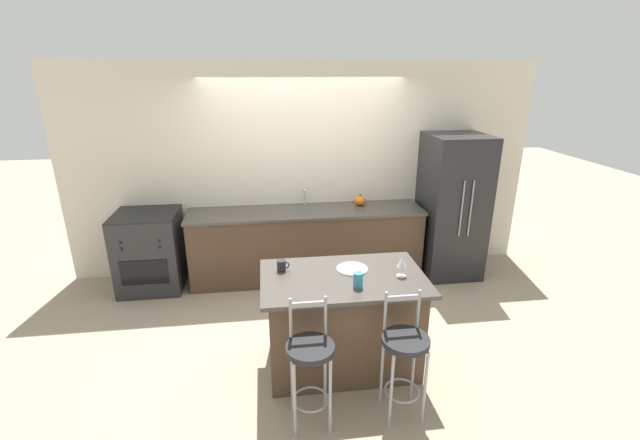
% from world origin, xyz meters
% --- Properties ---
extents(ground_plane, '(18.00, 18.00, 0.00)m').
position_xyz_m(ground_plane, '(0.00, 0.00, 0.00)').
color(ground_plane, tan).
extents(wall_back, '(6.00, 0.07, 2.70)m').
position_xyz_m(wall_back, '(0.00, 0.70, 1.35)').
color(wall_back, beige).
rests_on(wall_back, ground_plane).
extents(back_counter, '(2.94, 0.68, 0.92)m').
position_xyz_m(back_counter, '(0.00, 0.38, 0.46)').
color(back_counter, '#4C3828').
rests_on(back_counter, ground_plane).
extents(sink_faucet, '(0.02, 0.13, 0.22)m').
position_xyz_m(sink_faucet, '(0.00, 0.58, 1.06)').
color(sink_faucet, '#ADAFB5').
rests_on(sink_faucet, back_counter).
extents(kitchen_island, '(1.43, 0.87, 0.90)m').
position_xyz_m(kitchen_island, '(0.14, -1.45, 0.46)').
color(kitchen_island, '#4C3828').
rests_on(kitchen_island, ground_plane).
extents(refrigerator, '(0.72, 0.80, 1.84)m').
position_xyz_m(refrigerator, '(1.88, 0.29, 0.92)').
color(refrigerator, '#232326').
rests_on(refrigerator, ground_plane).
extents(oven_range, '(0.74, 0.71, 0.97)m').
position_xyz_m(oven_range, '(-1.93, 0.33, 0.49)').
color(oven_range, '#28282B').
rests_on(oven_range, ground_plane).
extents(bar_stool_near, '(0.36, 0.36, 1.02)m').
position_xyz_m(bar_stool_near, '(-0.22, -2.09, 0.56)').
color(bar_stool_near, '#99999E').
rests_on(bar_stool_near, ground_plane).
extents(bar_stool_far, '(0.36, 0.36, 1.02)m').
position_xyz_m(bar_stool_far, '(0.50, -2.09, 0.56)').
color(bar_stool_far, '#99999E').
rests_on(bar_stool_far, ground_plane).
extents(dinner_plate, '(0.28, 0.28, 0.02)m').
position_xyz_m(dinner_plate, '(0.24, -1.32, 0.91)').
color(dinner_plate, white).
rests_on(dinner_plate, kitchen_island).
extents(wine_glass, '(0.08, 0.08, 0.18)m').
position_xyz_m(wine_glass, '(0.64, -1.50, 1.03)').
color(wine_glass, white).
rests_on(wine_glass, kitchen_island).
extents(coffee_mug, '(0.11, 0.08, 0.10)m').
position_xyz_m(coffee_mug, '(-0.38, -1.26, 0.95)').
color(coffee_mug, '#232326').
rests_on(coffee_mug, kitchen_island).
extents(tumbler_cup, '(0.08, 0.08, 0.13)m').
position_xyz_m(tumbler_cup, '(0.22, -1.64, 0.97)').
color(tumbler_cup, teal).
rests_on(tumbler_cup, kitchen_island).
extents(pumpkin_decoration, '(0.16, 0.16, 0.15)m').
position_xyz_m(pumpkin_decoration, '(0.71, 0.48, 0.98)').
color(pumpkin_decoration, orange).
rests_on(pumpkin_decoration, back_counter).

